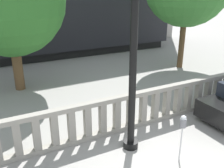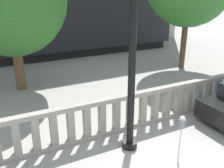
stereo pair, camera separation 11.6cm
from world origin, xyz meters
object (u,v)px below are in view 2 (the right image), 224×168
at_px(lamppost, 133,42).
at_px(train_far, 20,11).
at_px(tree_left, 10,0).
at_px(parking_meter, 182,125).

relative_size(lamppost, train_far, 0.30).
xyz_separation_m(train_far, tree_left, (-3.08, -20.77, 1.90)).
height_order(parking_meter, train_far, train_far).
distance_m(lamppost, tree_left, 6.75).
distance_m(train_far, tree_left, 21.08).
height_order(train_far, tree_left, tree_left).
xyz_separation_m(parking_meter, train_far, (0.12, 28.26, 0.96)).
bearing_deg(tree_left, lamppost, -71.59).
bearing_deg(tree_left, parking_meter, -68.46).
height_order(lamppost, train_far, lamppost).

